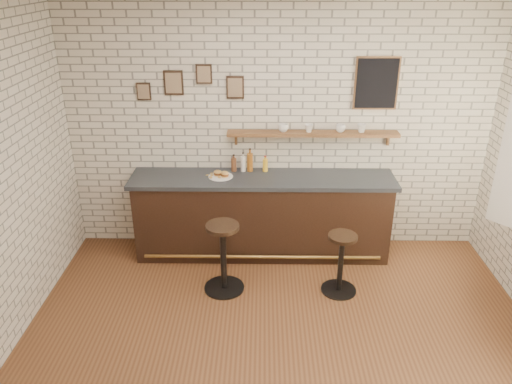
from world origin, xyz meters
TOP-DOWN VIEW (x-y plane):
  - ground at (0.00, 0.00)m, footprint 5.00×5.00m
  - bar_counter at (-0.18, 1.70)m, footprint 3.10×0.65m
  - sandwich_plate at (-0.67, 1.70)m, footprint 0.28×0.28m
  - ciabatta_sandwich at (-0.66, 1.70)m, footprint 0.20×0.14m
  - potato_chips at (-0.70, 1.70)m, footprint 0.28×0.18m
  - bitters_bottle_brown at (-0.53, 1.89)m, footprint 0.06×0.06m
  - bitters_bottle_white at (-0.41, 1.89)m, footprint 0.06×0.06m
  - bitters_bottle_amber at (-0.33, 1.89)m, footprint 0.07×0.07m
  - condiment_bottle_yellow at (-0.15, 1.89)m, footprint 0.06×0.06m
  - bar_stool_left at (-0.60, 0.91)m, footprint 0.44×0.44m
  - bar_stool_right at (0.66, 0.89)m, footprint 0.39×0.39m
  - wall_shelf at (0.40, 1.90)m, footprint 2.00×0.18m
  - shelf_cup_a at (0.05, 1.90)m, footprint 0.12×0.12m
  - shelf_cup_b at (0.35, 1.90)m, footprint 0.12×0.12m
  - shelf_cup_c at (0.72, 1.90)m, footprint 0.13×0.13m
  - shelf_cup_d at (0.96, 1.90)m, footprint 0.11×0.11m
  - back_wall_decor at (0.23, 1.98)m, footprint 2.96×0.02m

SIDE VIEW (x-z plane):
  - ground at x=0.00m, z-range 0.00..0.00m
  - bar_stool_right at x=0.66m, z-range 0.02..0.72m
  - bar_stool_left at x=-0.60m, z-range 0.03..0.83m
  - bar_counter at x=-0.18m, z-range 0.00..1.01m
  - sandwich_plate at x=-0.67m, z-range 1.01..1.02m
  - potato_chips at x=-0.70m, z-range 1.02..1.02m
  - ciabatta_sandwich at x=-0.66m, z-range 1.02..1.08m
  - condiment_bottle_yellow at x=-0.15m, z-range 0.99..1.19m
  - bitters_bottle_brown at x=-0.53m, z-range 0.99..1.20m
  - bitters_bottle_white at x=-0.41m, z-range 0.99..1.22m
  - bitters_bottle_amber at x=-0.33m, z-range 0.98..1.27m
  - wall_shelf at x=0.40m, z-range 1.39..1.57m
  - shelf_cup_c at x=0.72m, z-range 1.50..1.59m
  - shelf_cup_b at x=0.35m, z-range 1.50..1.59m
  - shelf_cup_a at x=0.05m, z-range 1.50..1.59m
  - shelf_cup_d at x=0.96m, z-range 1.50..1.60m
  - back_wall_decor at x=0.23m, z-range 1.77..2.33m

